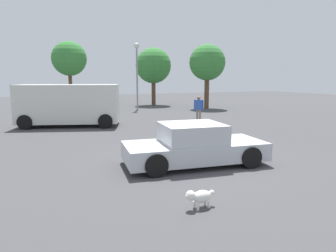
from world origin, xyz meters
The scene contains 9 objects.
ground_plane centered at (0.00, 0.00, 0.00)m, with size 80.00×80.00×0.00m, color #424244.
sedan_foreground centered at (-0.07, -0.06, 0.58)m, with size 4.45×2.32×1.27m.
dog centered at (-1.50, -2.90, 0.25)m, with size 0.68×0.28×0.41m.
van_white centered at (-2.67, 9.35, 1.23)m, with size 5.67×3.68×2.27m.
pedestrian centered at (4.47, 7.59, 0.93)m, with size 0.46×0.44×1.57m.
light_post_near centered at (3.49, 16.10, 3.78)m, with size 0.44×0.44×5.45m.
tree_back_left centered at (6.30, 19.58, 3.78)m, with size 3.39×3.39×5.50m.
tree_back_center centered at (9.31, 14.67, 3.90)m, with size 3.06×3.06×5.47m.
tree_back_right centered at (-1.46, 19.15, 4.21)m, with size 2.89×2.89×5.69m.
Camera 1 is at (-4.46, -7.96, 2.62)m, focal length 32.37 mm.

